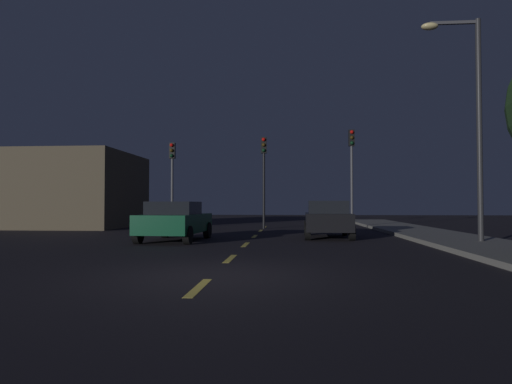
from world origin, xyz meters
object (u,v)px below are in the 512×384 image
object	(u,v)px
car_stopped_ahead	(328,219)
car_adjacent_lane	(175,221)
traffic_signal_right	(352,160)
traffic_signal_center	(264,165)
traffic_signal_left	(172,168)
street_lamp_right	(470,109)

from	to	relation	value
car_stopped_ahead	car_adjacent_lane	world-z (taller)	car_stopped_ahead
car_stopped_ahead	traffic_signal_right	bearing A→B (deg)	73.20
traffic_signal_right	traffic_signal_center	bearing A→B (deg)	-179.99
traffic_signal_left	traffic_signal_center	xyz separation A→B (m)	(5.21, 0.00, 0.17)
traffic_signal_center	car_stopped_ahead	xyz separation A→B (m)	(2.98, -6.16, -2.81)
traffic_signal_center	traffic_signal_right	world-z (taller)	traffic_signal_right
car_adjacent_lane	street_lamp_right	size ratio (longest dim) A/B	0.53
traffic_signal_right	car_stopped_ahead	bearing A→B (deg)	-106.80
traffic_signal_left	car_stopped_ahead	world-z (taller)	traffic_signal_left
car_adjacent_lane	traffic_signal_center	bearing A→B (deg)	70.87
car_stopped_ahead	car_adjacent_lane	size ratio (longest dim) A/B	0.97
car_adjacent_lane	street_lamp_right	xyz separation A→B (m)	(10.29, -1.05, 3.78)
car_stopped_ahead	traffic_signal_left	bearing A→B (deg)	143.08
traffic_signal_center	traffic_signal_right	size ratio (longest dim) A/B	0.94
traffic_signal_left	traffic_signal_right	bearing A→B (deg)	0.01
traffic_signal_right	car_adjacent_lane	size ratio (longest dim) A/B	1.37
traffic_signal_center	car_adjacent_lane	distance (m)	9.11
car_adjacent_lane	street_lamp_right	bearing A→B (deg)	-5.85
traffic_signal_center	car_adjacent_lane	bearing A→B (deg)	-109.13
car_stopped_ahead	street_lamp_right	size ratio (longest dim) A/B	0.51
car_stopped_ahead	street_lamp_right	world-z (taller)	street_lamp_right
traffic_signal_left	traffic_signal_center	size ratio (longest dim) A/B	0.95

